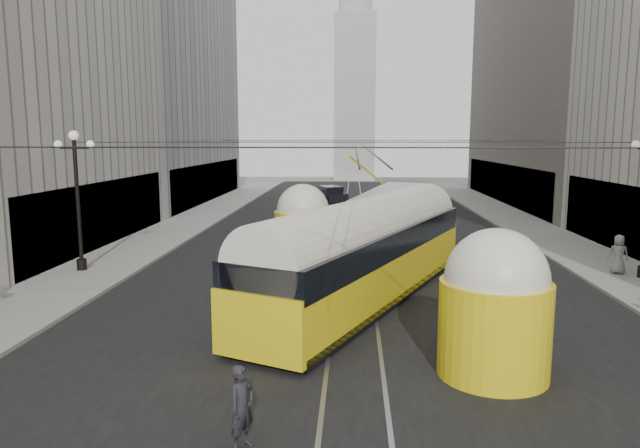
# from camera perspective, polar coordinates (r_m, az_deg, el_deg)

# --- Properties ---
(road) EXTENTS (20.00, 85.00, 0.02)m
(road) POSITION_cam_1_polar(r_m,az_deg,el_deg) (40.06, 3.43, -0.32)
(road) COLOR black
(road) RESTS_ON ground
(sidewalk_left) EXTENTS (4.00, 72.00, 0.15)m
(sidewalk_left) POSITION_cam_1_polar(r_m,az_deg,el_deg) (45.12, -12.00, 0.61)
(sidewalk_left) COLOR gray
(sidewalk_left) RESTS_ON ground
(sidewalk_right) EXTENTS (4.00, 72.00, 0.15)m
(sidewalk_right) POSITION_cam_1_polar(r_m,az_deg,el_deg) (45.16, 18.84, 0.34)
(sidewalk_right) COLOR gray
(sidewalk_right) RESTS_ON ground
(rail_left) EXTENTS (0.12, 85.00, 0.04)m
(rail_left) POSITION_cam_1_polar(r_m,az_deg,el_deg) (40.07, 2.36, -0.31)
(rail_left) COLOR gray
(rail_left) RESTS_ON ground
(rail_right) EXTENTS (0.12, 85.00, 0.04)m
(rail_right) POSITION_cam_1_polar(r_m,az_deg,el_deg) (40.07, 4.50, -0.32)
(rail_right) COLOR gray
(rail_right) RESTS_ON ground
(building_left_far) EXTENTS (12.60, 28.60, 28.60)m
(building_left_far) POSITION_cam_1_polar(r_m,az_deg,el_deg) (59.14, -17.05, 16.11)
(building_left_far) COLOR #999999
(building_left_far) RESTS_ON ground
(building_right_far) EXTENTS (12.60, 32.60, 32.60)m
(building_right_far) POSITION_cam_1_polar(r_m,az_deg,el_deg) (59.50, 24.23, 17.65)
(building_right_far) COLOR #514C47
(building_right_far) RESTS_ON ground
(distant_tower) EXTENTS (6.00, 6.00, 31.36)m
(distant_tower) POSITION_cam_1_polar(r_m,az_deg,el_deg) (87.53, 3.50, 14.32)
(distant_tower) COLOR #B2AFA8
(distant_tower) RESTS_ON ground
(lamppost_left_mid) EXTENTS (1.86, 0.44, 6.37)m
(lamppost_left_mid) POSITION_cam_1_polar(r_m,az_deg,el_deg) (28.14, -23.11, 2.93)
(lamppost_left_mid) COLOR black
(lamppost_left_mid) RESTS_ON sidewalk_left
(catenary) EXTENTS (25.00, 72.00, 0.23)m
(catenary) POSITION_cam_1_polar(r_m,az_deg,el_deg) (38.58, 3.69, 8.11)
(catenary) COLOR black
(catenary) RESTS_ON ground
(streetcar) EXTENTS (9.09, 16.77, 3.97)m
(streetcar) POSITION_cam_1_polar(r_m,az_deg,el_deg) (21.86, 4.81, -2.64)
(streetcar) COLOR yellow
(streetcar) RESTS_ON ground
(city_bus) EXTENTS (5.24, 12.97, 3.20)m
(city_bus) POSITION_cam_1_polar(r_m,az_deg,el_deg) (33.45, 7.23, 0.90)
(city_bus) COLOR #A8AAAE
(city_bus) RESTS_ON ground
(sedan_white_far) EXTENTS (3.20, 4.36, 1.28)m
(sedan_white_far) POSITION_cam_1_polar(r_m,az_deg,el_deg) (53.93, 8.10, 2.52)
(sedan_white_far) COLOR white
(sedan_white_far) RESTS_ON ground
(sedan_dark_far) EXTENTS (3.49, 5.15, 1.50)m
(sedan_dark_far) POSITION_cam_1_polar(r_m,az_deg,el_deg) (56.42, 1.10, 2.98)
(sedan_dark_far) COLOR black
(sedan_dark_far) RESTS_ON ground
(pedestrian_crossing_a) EXTENTS (0.68, 0.76, 1.74)m
(pedestrian_crossing_a) POSITION_cam_1_polar(r_m,az_deg,el_deg) (12.03, -7.80, -17.70)
(pedestrian_crossing_a) COLOR black
(pedestrian_crossing_a) RESTS_ON ground
(pedestrian_sidewalk_right) EXTENTS (0.94, 0.68, 1.77)m
(pedestrian_sidewalk_right) POSITION_cam_1_polar(r_m,az_deg,el_deg) (28.83, 27.68, -2.70)
(pedestrian_sidewalk_right) COLOR gray
(pedestrian_sidewalk_right) RESTS_ON sidewalk_right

